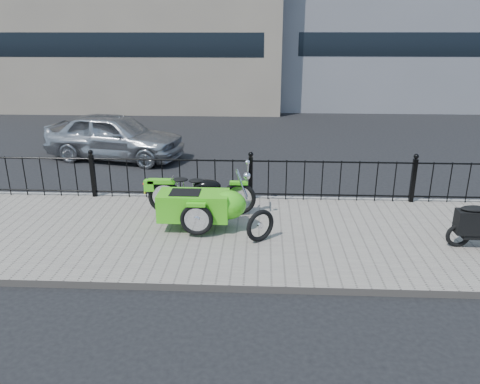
{
  "coord_description": "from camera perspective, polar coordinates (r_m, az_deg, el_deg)",
  "views": [
    {
      "loc": [
        0.24,
        -8.42,
        3.72
      ],
      "look_at": [
        -0.16,
        -0.1,
        0.77
      ],
      "focal_mm": 35.0,
      "sensor_mm": 36.0,
      "label": 1
    }
  ],
  "objects": [
    {
      "name": "iron_fence",
      "position": [
        10.22,
        1.3,
        1.63
      ],
      "size": [
        14.11,
        0.11,
        1.08
      ],
      "color": "black",
      "rests_on": "sidewalk"
    },
    {
      "name": "ground",
      "position": [
        9.21,
        1.04,
        -4.34
      ],
      "size": [
        120.0,
        120.0,
        0.0
      ],
      "primitive_type": "plane",
      "color": "black",
      "rests_on": "ground"
    },
    {
      "name": "sidewalk",
      "position": [
        8.73,
        0.94,
        -5.3
      ],
      "size": [
        30.0,
        3.8,
        0.12
      ],
      "primitive_type": "cube",
      "color": "gray",
      "rests_on": "ground"
    },
    {
      "name": "curb",
      "position": [
        10.52,
        1.3,
        -0.87
      ],
      "size": [
        30.0,
        0.1,
        0.12
      ],
      "primitive_type": "cube",
      "color": "gray",
      "rests_on": "ground"
    },
    {
      "name": "motorcycle_sidecar",
      "position": [
        8.83,
        -4.38,
        -1.3
      ],
      "size": [
        2.28,
        1.48,
        0.98
      ],
      "color": "black",
      "rests_on": "sidewalk"
    },
    {
      "name": "spare_tire",
      "position": [
        8.25,
        2.49,
        -4.13
      ],
      "size": [
        0.51,
        0.44,
        0.59
      ],
      "primitive_type": "torus",
      "rotation": [
        1.57,
        0.0,
        0.68
      ],
      "color": "black",
      "rests_on": "sidewalk"
    },
    {
      "name": "sedan_car",
      "position": [
        14.29,
        -15.04,
        6.59
      ],
      "size": [
        4.3,
        2.42,
        1.38
      ],
      "primitive_type": "imported",
      "rotation": [
        0.0,
        0.0,
        1.37
      ],
      "color": "#A4A6AB",
      "rests_on": "ground"
    }
  ]
}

